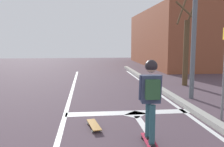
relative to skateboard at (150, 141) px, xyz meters
The scene contains 11 objects.
lane_line_center 2.49m from the skateboard, 135.86° to the left, with size 0.12×20.00×0.01m, color silver.
lane_line_curbside 2.33m from the skateboard, 48.23° to the left, with size 0.12×20.00×0.01m, color silver.
stop_bar 2.12m from the skateboard, 91.19° to the left, with size 3.49×0.40×0.01m, color silver.
lane_arrow_stem 1.11m from the skateboard, 83.24° to the left, with size 0.16×1.40×0.01m, color silver.
lane_arrow_head 1.95m from the skateboard, 86.17° to the left, with size 0.56×0.44×0.01m, color silver.
curb_strip 2.50m from the skateboard, 43.95° to the left, with size 0.24×24.00×0.14m, color #989790.
skateboard is the anchor object (origin of this frame).
skater 0.99m from the skateboard, 92.21° to the right, with size 0.44×0.60×1.57m.
spare_skateboard 1.47m from the skateboard, 135.33° to the left, with size 0.33×0.82×0.09m.
roadside_tree 7.14m from the skateboard, 61.93° to the left, with size 1.01×1.03×3.87m.
building_block 17.89m from the skateboard, 62.32° to the left, with size 9.09×11.91×4.55m, color brown.
Camera 1 is at (0.38, -0.10, 1.98)m, focal length 38.81 mm.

